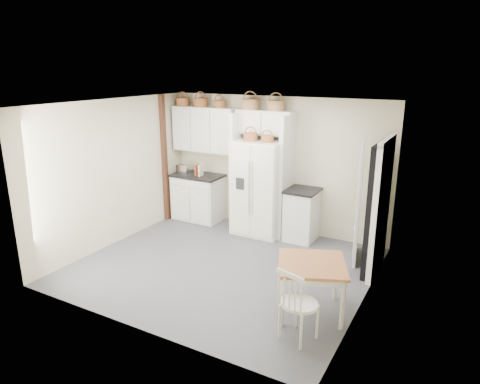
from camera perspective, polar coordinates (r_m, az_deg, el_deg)
The scene contains 29 objects.
floor at distance 7.08m, azimuth -2.25°, elevation -9.82°, with size 4.50×4.50×0.00m, color #424243.
ceiling at distance 6.37m, azimuth -2.51°, elevation 11.65°, with size 4.50×4.50×0.00m, color white.
wall_back at distance 8.33m, azimuth 4.78°, elevation 3.67°, with size 4.50×4.50×0.00m, color beige.
wall_left at distance 7.98m, azimuth -16.36°, elevation 2.49°, with size 4.00×4.00×0.00m, color beige.
wall_right at distance 5.82m, azimuth 16.97°, elevation -2.62°, with size 4.00×4.00×0.00m, color beige.
refrigerator at distance 8.16m, azimuth 2.68°, elevation 0.59°, with size 0.94×0.75×1.81m, color silver.
base_cab_left at distance 9.06m, azimuth -5.53°, elevation -0.76°, with size 1.01×0.64×0.93m, color silver.
base_cab_right at distance 8.04m, azimuth 8.25°, elevation -3.11°, with size 0.53×0.63×0.93m, color silver.
dining_table at distance 5.79m, azimuth 9.42°, elevation -12.44°, with size 0.85×0.85×0.71m, color brown.
windsor_chair at distance 5.20m, azimuth 7.90°, elevation -14.51°, with size 0.46×0.42×0.93m, color silver.
counter_left at distance 8.93m, azimuth -5.61°, elevation 2.23°, with size 1.05×0.68×0.04m, color black.
counter_right at distance 7.90m, azimuth 8.40°, elevation 0.21°, with size 0.57×0.68×0.04m, color black.
toaster at distance 9.03m, azimuth -7.58°, elevation 3.05°, with size 0.26×0.15×0.18m, color silver.
cookbook_red at distance 8.82m, azimuth -5.76°, elevation 2.92°, with size 0.03×0.15×0.22m, color maroon.
cookbook_cream at distance 8.77m, azimuth -5.26°, elevation 2.90°, with size 0.03×0.16×0.23m, color beige.
basket_upper_a at distance 9.04m, azimuth -7.62°, elevation 11.83°, with size 0.28×0.28×0.16m, color brown.
basket_upper_b at distance 8.78m, azimuth -5.26°, elevation 11.81°, with size 0.29×0.29×0.17m, color brown.
basket_upper_c at distance 8.54m, azimuth -2.73°, elevation 11.64°, with size 0.25×0.25×0.14m, color brown.
basket_bridge_a at distance 8.21m, azimuth 1.38°, elevation 11.62°, with size 0.33×0.33×0.19m, color brown.
basket_bridge_b at distance 7.98m, azimuth 4.79°, elevation 11.42°, with size 0.32×0.32×0.18m, color brown.
basket_fridge_a at distance 7.94m, azimuth 1.42°, elevation 7.36°, with size 0.27×0.27×0.14m, color brown.
basket_fridge_b at distance 7.79m, azimuth 3.67°, elevation 7.08°, with size 0.23×0.23×0.12m, color brown.
upper_cabinet at distance 8.79m, azimuth -4.64°, elevation 8.32°, with size 1.40×0.34×0.90m, color silver.
bridge_cabinet at distance 8.10m, azimuth 3.43°, elevation 9.26°, with size 1.12×0.34×0.45m, color silver.
fridge_panel_left at distance 8.39m, azimuth -0.21°, elevation 2.77°, with size 0.08×0.60×2.30m, color silver.
fridge_panel_right at distance 7.96m, azimuth 6.23°, elevation 1.92°, with size 0.08×0.60×2.30m, color silver.
trim_post at distance 8.92m, azimuth -10.03°, elevation 4.32°, with size 0.09×0.09×2.60m, color #3F1B0F.
doorway_void at distance 6.86m, azimuth 17.86°, elevation -2.26°, with size 0.18×0.85×2.05m, color black.
door_slab at distance 7.24m, azimuth 15.61°, elevation -1.10°, with size 0.80×0.04×2.05m, color white.
Camera 1 is at (3.30, -5.43, 3.12)m, focal length 32.00 mm.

